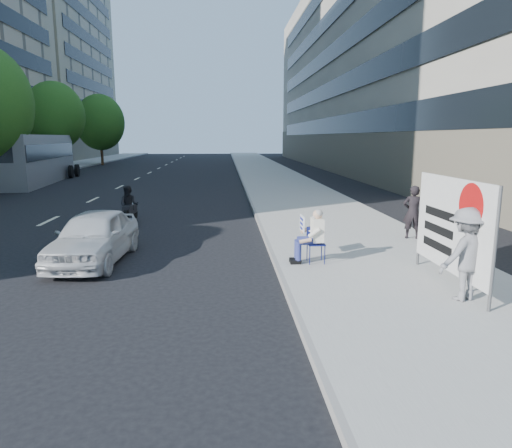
{
  "coord_description": "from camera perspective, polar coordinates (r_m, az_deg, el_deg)",
  "views": [
    {
      "loc": [
        0.22,
        -9.58,
        3.14
      ],
      "look_at": [
        1.03,
        2.21,
        0.89
      ],
      "focal_mm": 32.0,
      "sensor_mm": 36.0,
      "label": 1
    }
  ],
  "objects": [
    {
      "name": "jogger",
      "position": [
        9.25,
        24.73,
        -3.45
      ],
      "size": [
        1.28,
        0.99,
        1.74
      ],
      "primitive_type": "imported",
      "rotation": [
        0.0,
        0.0,
        3.49
      ],
      "color": "slate",
      "rests_on": "near_sidewalk"
    },
    {
      "name": "white_sedan_near",
      "position": [
        12.31,
        -19.59,
        -1.46
      ],
      "size": [
        1.8,
        3.97,
        1.32
      ],
      "primitive_type": "imported",
      "rotation": [
        0.0,
        0.0,
        -0.06
      ],
      "color": "silver",
      "rests_on": "ground"
    },
    {
      "name": "far_bldg_north",
      "position": [
        78.46,
        -27.95,
        17.55
      ],
      "size": [
        22.0,
        28.0,
        28.0
      ],
      "primitive_type": "cube",
      "color": "tan",
      "rests_on": "ground"
    },
    {
      "name": "near_sidewalk",
      "position": [
        29.98,
        3.34,
        4.91
      ],
      "size": [
        5.0,
        120.0,
        0.15
      ],
      "primitive_type": "cube",
      "color": "gray",
      "rests_on": "ground"
    },
    {
      "name": "protest_banner",
      "position": [
        10.0,
        23.25,
        -0.11
      ],
      "size": [
        0.08,
        3.06,
        2.2
      ],
      "color": "#4C4C4C",
      "rests_on": "near_sidewalk"
    },
    {
      "name": "motorcycle",
      "position": [
        17.19,
        -15.54,
        2.03
      ],
      "size": [
        0.72,
        2.05,
        1.42
      ],
      "rotation": [
        0.0,
        0.0,
        -0.05
      ],
      "color": "black",
      "rests_on": "ground"
    },
    {
      "name": "bus",
      "position": [
        35.35,
        -25.95,
        7.29
      ],
      "size": [
        3.73,
        12.26,
        3.3
      ],
      "rotation": [
        0.0,
        0.0,
        0.1
      ],
      "color": "slate",
      "rests_on": "ground"
    },
    {
      "name": "seated_protester",
      "position": [
        11.03,
        6.95,
        -1.14
      ],
      "size": [
        0.83,
        1.12,
        1.31
      ],
      "color": "navy",
      "rests_on": "near_sidewalk"
    },
    {
      "name": "tree_far_e",
      "position": [
        55.39,
        -18.92,
        11.93
      ],
      "size": [
        5.4,
        5.4,
        7.89
      ],
      "color": "#382616",
      "rests_on": "ground"
    },
    {
      "name": "ground",
      "position": [
        10.09,
        -5.04,
        -7.39
      ],
      "size": [
        160.0,
        160.0,
        0.0
      ],
      "primitive_type": "plane",
      "color": "black",
      "rests_on": "ground"
    },
    {
      "name": "near_building",
      "position": [
        45.36,
        18.88,
        18.95
      ],
      "size": [
        14.0,
        70.0,
        20.0
      ],
      "primitive_type": "cube",
      "color": "gray",
      "rests_on": "ground"
    },
    {
      "name": "tree_far_d",
      "position": [
        42.0,
        -23.87,
        12.29
      ],
      "size": [
        4.8,
        4.8,
        7.65
      ],
      "color": "#382616",
      "rests_on": "ground"
    },
    {
      "name": "pedestrian_woman",
      "position": [
        14.34,
        19.01,
        1.41
      ],
      "size": [
        0.66,
        0.52,
        1.59
      ],
      "primitive_type": "imported",
      "rotation": [
        0.0,
        0.0,
        2.88
      ],
      "color": "black",
      "rests_on": "near_sidewalk"
    }
  ]
}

